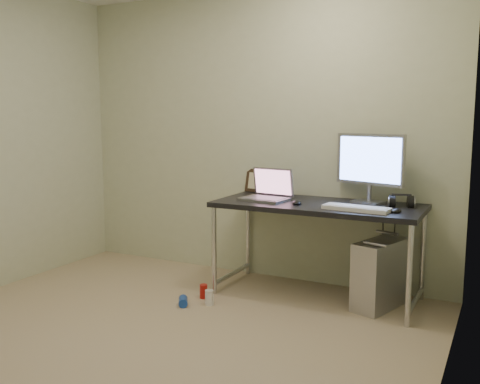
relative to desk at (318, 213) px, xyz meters
name	(u,v)px	position (x,y,z in m)	size (l,w,h in m)	color
floor	(135,347)	(-0.70, -1.40, -0.67)	(3.50, 3.50, 0.00)	tan
wall_back	(256,135)	(-0.70, 0.35, 0.58)	(3.50, 0.02, 2.50)	beige
wall_right	(446,155)	(1.05, -1.40, 0.58)	(0.02, 3.50, 2.50)	beige
desk	(318,213)	(0.00, 0.00, 0.00)	(1.59, 0.70, 0.75)	black
tower_computer	(380,274)	(0.50, -0.02, -0.42)	(0.35, 0.53, 0.54)	#A8A8AC
cable_a	(383,245)	(0.45, 0.30, -0.27)	(0.01, 0.01, 0.70)	black
cable_b	(394,250)	(0.54, 0.28, -0.29)	(0.01, 0.01, 0.72)	black
can_red	(204,291)	(-0.77, -0.44, -0.62)	(0.06, 0.06, 0.11)	#B01812
can_white	(209,298)	(-0.66, -0.56, -0.61)	(0.06, 0.06, 0.12)	white
can_blue	(183,301)	(-0.83, -0.66, -0.64)	(0.07, 0.07, 0.12)	#1A45B5
laptop	(268,192)	(-0.42, -0.01, 0.14)	(0.39, 0.33, 0.25)	#9E9EA5
monitor	(370,163)	(0.35, 0.20, 0.39)	(0.56, 0.23, 0.54)	#9E9EA5
keyboard	(356,208)	(0.35, -0.18, 0.09)	(0.48, 0.16, 0.03)	white
mouse_right	(396,210)	(0.62, -0.13, 0.10)	(0.07, 0.10, 0.04)	black
mouse_left	(297,202)	(-0.13, -0.12, 0.10)	(0.07, 0.11, 0.04)	black
headphones	(401,202)	(0.61, 0.12, 0.11)	(0.20, 0.12, 0.12)	black
picture_frame	(258,181)	(-0.66, 0.32, 0.18)	(0.26, 0.03, 0.20)	black
webcam	(278,184)	(-0.46, 0.30, 0.17)	(0.05, 0.04, 0.13)	silver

